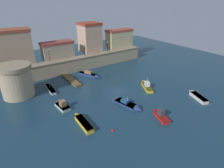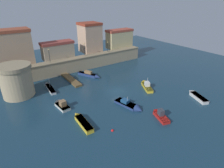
% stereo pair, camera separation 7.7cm
% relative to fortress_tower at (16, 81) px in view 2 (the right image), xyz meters
% --- Properties ---
extents(ground_plane, '(98.57, 98.57, 0.00)m').
position_rel_fortress_tower_xyz_m(ground_plane, '(19.07, -10.72, -3.61)').
color(ground_plane, '#19384C').
extents(quay_wall, '(41.96, 2.72, 3.96)m').
position_rel_fortress_tower_xyz_m(quay_wall, '(19.07, 6.92, -1.62)').
color(quay_wall, tan).
rests_on(quay_wall, ground).
extents(old_town_backdrop, '(42.21, 6.08, 9.08)m').
position_rel_fortress_tower_xyz_m(old_town_backdrop, '(16.63, 10.49, 4.08)').
color(old_town_backdrop, tan).
rests_on(old_town_backdrop, ground).
extents(fortress_tower, '(7.01, 7.01, 7.10)m').
position_rel_fortress_tower_xyz_m(fortress_tower, '(0.00, 0.00, 0.00)').
color(fortress_tower, tan).
rests_on(fortress_tower, ground).
extents(pier_dock, '(1.75, 9.48, 0.70)m').
position_rel_fortress_tower_xyz_m(pier_dock, '(12.67, 0.96, -3.35)').
color(pier_dock, brown).
rests_on(pier_dock, ground).
extents(quay_lamp_0, '(0.32, 0.32, 3.60)m').
position_rel_fortress_tower_xyz_m(quay_lamp_0, '(9.66, 6.92, 2.73)').
color(quay_lamp_0, black).
rests_on(quay_lamp_0, quay_wall).
extents(quay_lamp_1, '(0.32, 0.32, 3.80)m').
position_rel_fortress_tower_xyz_m(quay_lamp_1, '(19.98, 6.92, 2.84)').
color(quay_lamp_1, black).
rests_on(quay_lamp_1, quay_wall).
extents(quay_lamp_2, '(0.32, 0.32, 3.19)m').
position_rel_fortress_tower_xyz_m(quay_lamp_2, '(28.10, 6.92, 2.49)').
color(quay_lamp_2, black).
rests_on(quay_lamp_2, quay_wall).
extents(moored_boat_0, '(3.41, 6.00, 1.32)m').
position_rel_fortress_tower_xyz_m(moored_boat_0, '(31.27, -22.96, -3.19)').
color(moored_boat_0, silver).
rests_on(moored_boat_0, ground).
extents(moored_boat_1, '(3.13, 6.64, 2.59)m').
position_rel_fortress_tower_xyz_m(moored_boat_1, '(17.09, -17.91, -3.27)').
color(moored_boat_1, navy).
rests_on(moored_boat_1, ground).
extents(moored_boat_2, '(4.25, 6.47, 3.15)m').
position_rel_fortress_tower_xyz_m(moored_boat_2, '(26.01, -12.90, -3.13)').
color(moored_boat_2, gold).
rests_on(moored_boat_2, ground).
extents(moored_boat_3, '(1.53, 7.13, 3.05)m').
position_rel_fortress_tower_xyz_m(moored_boat_3, '(6.55, -0.36, -3.29)').
color(moored_boat_3, silver).
rests_on(moored_boat_3, ground).
extents(moored_boat_4, '(1.52, 6.49, 1.21)m').
position_rel_fortress_tower_xyz_m(moored_boat_4, '(6.79, -16.99, -3.19)').
color(moored_boat_4, gold).
rests_on(moored_boat_4, ground).
extents(moored_boat_5, '(2.11, 4.81, 2.20)m').
position_rel_fortress_tower_xyz_m(moored_boat_5, '(5.84, -9.66, -3.16)').
color(moored_boat_5, silver).
rests_on(moored_boat_5, ground).
extents(moored_boat_6, '(4.11, 6.86, 1.71)m').
position_rel_fortress_tower_xyz_m(moored_boat_6, '(17.96, 0.73, -3.08)').
color(moored_boat_6, navy).
rests_on(moored_boat_6, ground).
extents(moored_boat_7, '(2.71, 4.80, 2.07)m').
position_rel_fortress_tower_xyz_m(moored_boat_7, '(19.26, -23.33, -3.13)').
color(moored_boat_7, red).
rests_on(moored_boat_7, ground).
extents(mooring_buoy_0, '(0.48, 0.48, 0.48)m').
position_rel_fortress_tower_xyz_m(mooring_buoy_0, '(9.96, -21.67, -3.61)').
color(mooring_buoy_0, red).
rests_on(mooring_buoy_0, ground).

